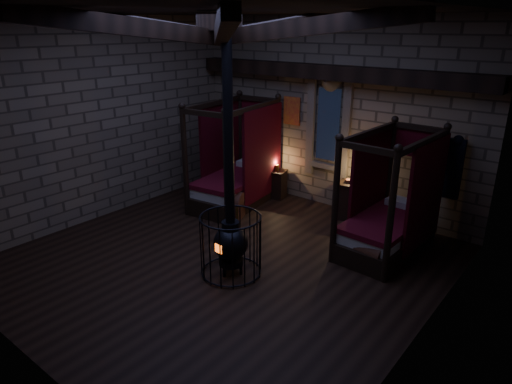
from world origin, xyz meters
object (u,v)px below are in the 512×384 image
Objects in this scene: bed_right at (389,222)px; trunk_left at (226,205)px; bed_left at (237,179)px; stove at (231,240)px; trunk_right at (366,251)px.

bed_right is 2.43× the size of trunk_left.
stove is at bearing -58.02° from bed_left.
stove is (-1.68, -2.52, 0.08)m from bed_right.
bed_left reaches higher than trunk_left.
bed_left is 3.78m from bed_right.
bed_right reaches higher than trunk_left.
bed_right is at bearing 59.99° from stove.
trunk_right is at bearing -89.84° from bed_right.
trunk_right is (3.74, -0.85, -0.32)m from bed_left.
stove reaches higher than bed_left.
stove is at bearing -121.31° from bed_right.
stove reaches higher than bed_right.
stove reaches higher than trunk_left.
stove is at bearing -124.32° from trunk_right.
trunk_left is 0.23× the size of stove.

